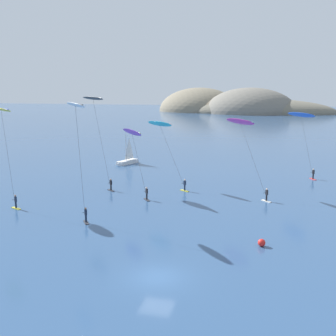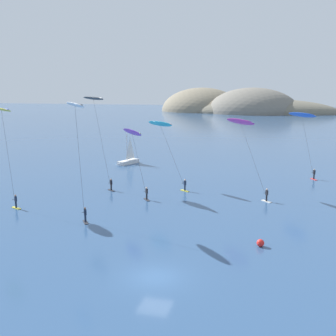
{
  "view_description": "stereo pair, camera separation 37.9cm",
  "coord_description": "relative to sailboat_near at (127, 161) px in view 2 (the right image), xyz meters",
  "views": [
    {
      "loc": [
        8.13,
        -29.01,
        14.37
      ],
      "look_at": [
        -4.88,
        23.04,
        3.98
      ],
      "focal_mm": 45.0,
      "sensor_mm": 36.0,
      "label": 1
    },
    {
      "loc": [
        8.5,
        -28.92,
        14.37
      ],
      "look_at": [
        -4.88,
        23.04,
        3.98
      ],
      "focal_mm": 45.0,
      "sensor_mm": 36.0,
      "label": 2
    }
  ],
  "objects": [
    {
      "name": "kitesurfer_black",
      "position": [
        1.71,
        -17.73,
        11.19
      ],
      "size": [
        6.7,
        5.37,
        13.06
      ],
      "color": "#2D2D33",
      "rests_on": "ground"
    },
    {
      "name": "headland_island",
      "position": [
        1.88,
        171.58,
        -0.64
      ],
      "size": [
        102.12,
        62.5,
        27.88
      ],
      "color": "#7A705B",
      "rests_on": "ground"
    },
    {
      "name": "kitesurfer_cyan",
      "position": [
        10.92,
        -14.96,
        7.68
      ],
      "size": [
        7.64,
        5.62,
        9.54
      ],
      "color": "yellow",
      "rests_on": "ground"
    },
    {
      "name": "kitesurfer_yellow",
      "position": [
        -4.79,
        -29.82,
        10.2
      ],
      "size": [
        5.22,
        4.0,
        12.07
      ],
      "color": "yellow",
      "rests_on": "ground"
    },
    {
      "name": "kitesurfer_purple",
      "position": [
        8.55,
        -20.9,
        7.14
      ],
      "size": [
        5.72,
        5.93,
        8.95
      ],
      "color": "#2D2D33",
      "rests_on": "ground"
    },
    {
      "name": "kitesurfer_white",
      "position": [
        6.21,
        -32.6,
        10.83
      ],
      "size": [
        4.51,
        4.7,
        12.85
      ],
      "color": "#2D2D33",
      "rests_on": "ground"
    },
    {
      "name": "sailboat_near",
      "position": [
        0.0,
        0.0,
        0.0
      ],
      "size": [
        3.14,
        5.84,
        5.7
      ],
      "color": "white",
      "rests_on": "ground"
    },
    {
      "name": "marker_buoy",
      "position": [
        26.07,
        -36.43,
        -0.29
      ],
      "size": [
        0.7,
        0.7,
        0.7
      ],
      "primitive_type": "sphere",
      "color": "red",
      "rests_on": "ground"
    },
    {
      "name": "ground_plane",
      "position": [
        18.46,
        -44.85,
        -0.64
      ],
      "size": [
        600.0,
        600.0,
        0.0
      ],
      "primitive_type": "plane",
      "color": "#2D4C75"
    },
    {
      "name": "kitesurfer_blue",
      "position": [
        31.05,
        -2.86,
        8.58
      ],
      "size": [
        5.1,
        6.26,
        10.39
      ],
      "color": "red",
      "rests_on": "ground"
    },
    {
      "name": "kitesurfer_magenta",
      "position": [
        22.48,
        -16.46,
        8.47
      ],
      "size": [
        7.17,
        7.74,
        10.23
      ],
      "color": "silver",
      "rests_on": "ground"
    }
  ]
}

